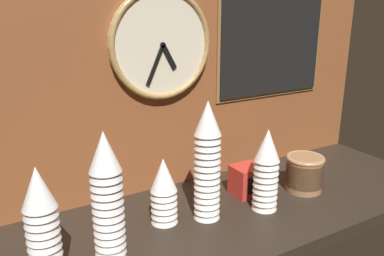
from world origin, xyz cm
name	(u,v)px	position (x,y,z in cm)	size (l,w,h in cm)	color
ground_plane	(231,212)	(0.00, 0.00, -2.00)	(160.00, 56.00, 4.00)	black
wall_tiled_back	(190,38)	(0.00, 26.50, 52.50)	(160.00, 3.00, 105.00)	brown
cup_stack_center_right	(266,170)	(8.85, -6.09, 13.54)	(8.16, 8.16, 27.08)	white
cup_stack_left	(107,198)	(-43.50, -7.22, 17.70)	(8.16, 8.16, 35.41)	white
cup_stack_center	(207,161)	(-10.35, -1.44, 18.75)	(8.16, 8.16, 37.49)	white
cup_stack_center_left	(164,191)	(-23.05, 2.69, 10.42)	(8.16, 8.16, 20.83)	white
cup_stack_far_left	(42,224)	(-59.25, -5.94, 14.58)	(8.16, 8.16, 29.16)	white
bowl_stack_right	(304,172)	(29.77, -2.48, 6.72)	(13.44, 13.44, 12.75)	#996B47
wall_clock	(162,45)	(-12.53, 23.47, 51.05)	(36.12, 2.70, 36.12)	beige
menu_board	(273,33)	(34.88, 24.35, 52.81)	(50.06, 1.32, 48.92)	olive
napkin_dispenser	(247,180)	(10.09, 5.12, 5.19)	(9.85, 9.31, 10.37)	red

